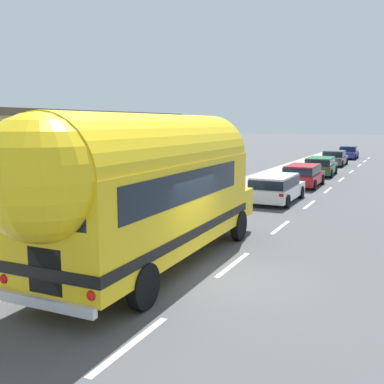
% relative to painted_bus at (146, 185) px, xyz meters
% --- Properties ---
extents(ground_plane, '(300.00, 300.00, 0.00)m').
position_rel_painted_bus_xyz_m(ground_plane, '(1.85, 0.36, -2.30)').
color(ground_plane, '#4C4C4F').
extents(lane_markings, '(3.87, 80.00, 0.01)m').
position_rel_painted_bus_xyz_m(lane_markings, '(-0.79, 13.15, -2.30)').
color(lane_markings, silver).
rests_on(lane_markings, ground).
extents(sidewalk_slab, '(2.44, 90.00, 0.15)m').
position_rel_painted_bus_xyz_m(sidewalk_slab, '(-3.12, 10.36, -2.23)').
color(sidewalk_slab, '#9E9B93').
rests_on(sidewalk_slab, ground).
extents(painted_bus, '(2.77, 10.78, 4.12)m').
position_rel_painted_bus_xyz_m(painted_bus, '(0.00, 0.00, 0.00)').
color(painted_bus, yellow).
rests_on(painted_bus, ground).
extents(car_lead, '(1.95, 4.50, 1.37)m').
position_rel_painted_bus_xyz_m(car_lead, '(0.21, 11.77, -1.51)').
color(car_lead, white).
rests_on(car_lead, ground).
extents(car_second, '(2.03, 4.33, 1.37)m').
position_rel_painted_bus_xyz_m(car_second, '(0.22, 17.88, -1.51)').
color(car_second, '#A5191E').
rests_on(car_second, ground).
extents(car_third, '(2.16, 4.55, 1.37)m').
position_rel_painted_bus_xyz_m(car_third, '(0.08, 24.52, -1.51)').
color(car_third, '#196633').
rests_on(car_third, ground).
extents(car_fourth, '(2.03, 4.75, 1.37)m').
position_rel_painted_bus_xyz_m(car_fourth, '(-0.27, 33.32, -1.56)').
color(car_fourth, '#474C51').
rests_on(car_fourth, ground).
extents(car_fifth, '(2.02, 4.34, 1.37)m').
position_rel_painted_bus_xyz_m(car_fifth, '(-0.13, 42.17, -1.58)').
color(car_fifth, navy).
rests_on(car_fifth, ground).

